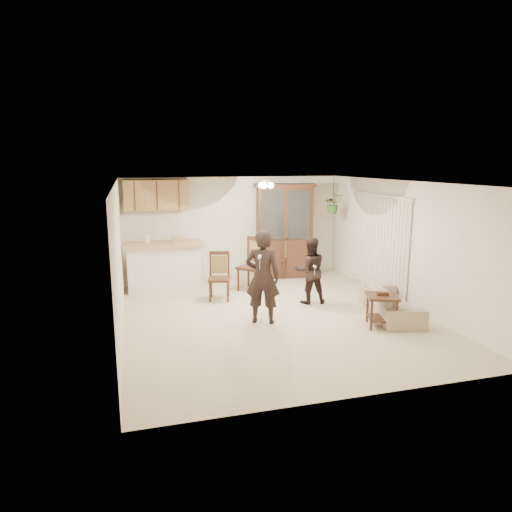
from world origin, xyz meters
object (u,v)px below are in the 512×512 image
object	(u,v)px
adult	(263,274)
side_table	(382,310)
sofa	(391,296)
china_hutch	(284,231)
chair_bar	(219,287)
chair_hutch_left	(252,276)
chair_hutch_right	(281,265)
child	(310,271)

from	to	relation	value
adult	side_table	size ratio (longest dim) A/B	2.68
sofa	china_hutch	bearing A→B (deg)	29.06
sofa	chair_bar	xyz separation A→B (m)	(-2.94, 1.86, -0.08)
sofa	chair_hutch_left	bearing A→B (deg)	54.53
adult	chair_bar	xyz separation A→B (m)	(-0.48, 1.59, -0.62)
chair_bar	chair_hutch_left	xyz separation A→B (m)	(0.85, 0.53, 0.05)
chair_bar	chair_hutch_right	size ratio (longest dim) A/B	0.95
sofa	adult	bearing A→B (deg)	97.07
chair_bar	china_hutch	bearing A→B (deg)	52.56
chair_hutch_right	chair_hutch_left	bearing A→B (deg)	3.52
sofa	china_hutch	xyz separation A→B (m)	(-0.96, 3.42, 0.79)
china_hutch	chair_hutch_right	bearing A→B (deg)	-145.32
side_table	chair_bar	bearing A→B (deg)	135.87
sofa	child	xyz separation A→B (m)	(-1.19, 1.14, 0.31)
child	chair_hutch_right	size ratio (longest dim) A/B	1.28
child	chair_hutch_left	size ratio (longest dim) A/B	1.13
china_hutch	chair_bar	size ratio (longest dim) A/B	2.32
adult	china_hutch	xyz separation A→B (m)	(1.50, 3.15, 0.25)
china_hutch	side_table	bearing A→B (deg)	-72.51
china_hutch	chair_hutch_left	size ratio (longest dim) A/B	1.96
child	china_hutch	bearing A→B (deg)	-89.87
child	chair_bar	size ratio (longest dim) A/B	1.34
side_table	chair_bar	size ratio (longest dim) A/B	0.67
side_table	chair_hutch_left	world-z (taller)	chair_hutch_left
adult	chair_hutch_right	distance (m)	3.46
china_hutch	chair_hutch_right	size ratio (longest dim) A/B	2.21
china_hutch	chair_hutch_right	xyz separation A→B (m)	(-0.09, -0.04, -0.85)
side_table	chair_hutch_left	distance (m)	3.31
chair_hutch_right	chair_bar	bearing A→B (deg)	-1.12
adult	side_table	xyz separation A→B (m)	(1.96, -0.77, -0.60)
child	sofa	bearing A→B (deg)	142.13
chair_hutch_left	side_table	bearing A→B (deg)	-14.75
chair_bar	chair_hutch_left	distance (m)	1.00
child	chair_bar	distance (m)	1.93
adult	chair_hutch_right	bearing A→B (deg)	-90.73
adult	side_table	bearing A→B (deg)	-177.97
sofa	side_table	xyz separation A→B (m)	(-0.50, -0.51, -0.07)
sofa	chair_hutch_right	distance (m)	3.54
china_hutch	adult	bearing A→B (deg)	-104.64
adult	chair_hutch_left	xyz separation A→B (m)	(0.36, 2.12, -0.56)
adult	chair_bar	world-z (taller)	adult
sofa	adult	world-z (taller)	adult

